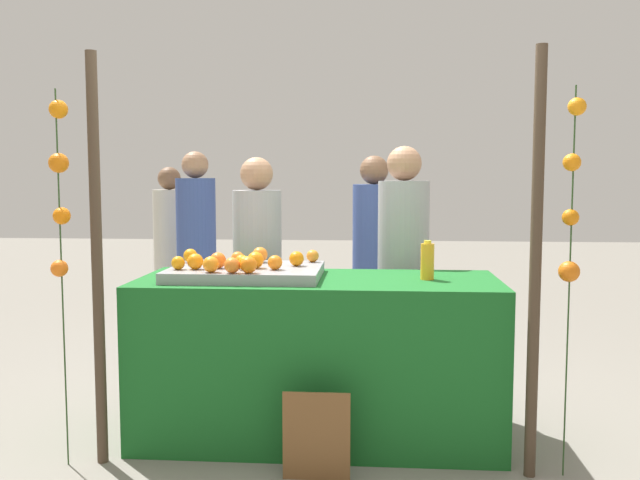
% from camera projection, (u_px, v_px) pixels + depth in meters
% --- Properties ---
extents(ground_plane, '(24.00, 24.00, 0.00)m').
position_uv_depth(ground_plane, '(318.00, 436.00, 3.87)').
color(ground_plane, gray).
extents(stall_counter, '(2.00, 0.80, 0.90)m').
position_uv_depth(stall_counter, '(318.00, 358.00, 3.83)').
color(stall_counter, '#196023').
rests_on(stall_counter, ground_plane).
extents(orange_tray, '(0.84, 0.62, 0.06)m').
position_uv_depth(orange_tray, '(246.00, 272.00, 3.81)').
color(orange_tray, gray).
rests_on(orange_tray, stall_counter).
extents(orange_0, '(0.08, 0.08, 0.08)m').
position_uv_depth(orange_0, '(241.00, 262.00, 3.74)').
color(orange_0, orange).
rests_on(orange_0, orange_tray).
extents(orange_1, '(0.09, 0.09, 0.09)m').
position_uv_depth(orange_1, '(256.00, 260.00, 3.75)').
color(orange_1, orange).
rests_on(orange_1, orange_tray).
extents(orange_2, '(0.07, 0.07, 0.07)m').
position_uv_depth(orange_2, '(313.00, 256.00, 4.02)').
color(orange_2, orange).
rests_on(orange_2, orange_tray).
extents(orange_3, '(0.08, 0.08, 0.08)m').
position_uv_depth(orange_3, '(275.00, 263.00, 3.68)').
color(orange_3, orange).
rests_on(orange_3, orange_tray).
extents(orange_4, '(0.08, 0.08, 0.08)m').
position_uv_depth(orange_4, '(232.00, 265.00, 3.55)').
color(orange_4, orange).
rests_on(orange_4, orange_tray).
extents(orange_5, '(0.09, 0.09, 0.09)m').
position_uv_depth(orange_5, '(211.00, 264.00, 3.58)').
color(orange_5, orange).
rests_on(orange_5, orange_tray).
extents(orange_6, '(0.08, 0.08, 0.08)m').
position_uv_depth(orange_6, '(297.00, 259.00, 3.84)').
color(orange_6, orange).
rests_on(orange_6, orange_tray).
extents(orange_7, '(0.07, 0.07, 0.07)m').
position_uv_depth(orange_7, '(178.00, 263.00, 3.69)').
color(orange_7, orange).
rests_on(orange_7, orange_tray).
extents(orange_8, '(0.09, 0.09, 0.09)m').
position_uv_depth(orange_8, '(260.00, 255.00, 4.01)').
color(orange_8, orange).
rests_on(orange_8, orange_tray).
extents(orange_9, '(0.09, 0.09, 0.09)m').
position_uv_depth(orange_9, '(218.00, 260.00, 3.74)').
color(orange_9, orange).
rests_on(orange_9, orange_tray).
extents(orange_10, '(0.09, 0.09, 0.09)m').
position_uv_depth(orange_10, '(195.00, 261.00, 3.70)').
color(orange_10, orange).
rests_on(orange_10, orange_tray).
extents(orange_11, '(0.09, 0.09, 0.09)m').
position_uv_depth(orange_11, '(249.00, 265.00, 3.55)').
color(orange_11, orange).
rests_on(orange_11, orange_tray).
extents(orange_12, '(0.08, 0.08, 0.08)m').
position_uv_depth(orange_12, '(245.00, 263.00, 3.67)').
color(orange_12, orange).
rests_on(orange_12, orange_tray).
extents(orange_13, '(0.08, 0.08, 0.08)m').
position_uv_depth(orange_13, '(190.00, 256.00, 3.99)').
color(orange_13, orange).
rests_on(orange_13, orange_tray).
extents(orange_14, '(0.08, 0.08, 0.08)m').
position_uv_depth(orange_14, '(238.00, 258.00, 3.90)').
color(orange_14, orange).
rests_on(orange_14, orange_tray).
extents(juice_bottle, '(0.07, 0.07, 0.22)m').
position_uv_depth(juice_bottle, '(427.00, 261.00, 3.73)').
color(juice_bottle, '#F4A220').
rests_on(juice_bottle, stall_counter).
extents(chalkboard_sign, '(0.33, 0.03, 0.45)m').
position_uv_depth(chalkboard_sign, '(317.00, 437.00, 3.29)').
color(chalkboard_sign, brown).
rests_on(chalkboard_sign, ground_plane).
extents(vendor_left, '(0.32, 0.32, 1.60)m').
position_uv_depth(vendor_left, '(258.00, 287.00, 4.49)').
color(vendor_left, '#99999E').
rests_on(vendor_left, ground_plane).
extents(vendor_right, '(0.33, 0.33, 1.67)m').
position_uv_depth(vendor_right, '(403.00, 283.00, 4.47)').
color(vendor_right, '#99999E').
rests_on(vendor_right, ground_plane).
extents(crowd_person_0, '(0.34, 0.34, 1.68)m').
position_uv_depth(crowd_person_0, '(197.00, 257.00, 5.86)').
color(crowd_person_0, '#384C8C').
rests_on(crowd_person_0, ground_plane).
extents(crowd_person_1, '(0.31, 0.31, 1.56)m').
position_uv_depth(crowd_person_1, '(171.00, 256.00, 6.36)').
color(crowd_person_1, beige).
rests_on(crowd_person_1, ground_plane).
extents(crowd_person_2, '(0.33, 0.33, 1.63)m').
position_uv_depth(crowd_person_2, '(373.00, 269.00, 5.28)').
color(crowd_person_2, '#384C8C').
rests_on(crowd_person_2, ground_plane).
extents(canopy_post_left, '(0.06, 0.06, 2.08)m').
position_uv_depth(canopy_post_left, '(97.00, 262.00, 3.42)').
color(canopy_post_left, '#473828').
rests_on(canopy_post_left, ground_plane).
extents(canopy_post_right, '(0.06, 0.06, 2.08)m').
position_uv_depth(canopy_post_right, '(535.00, 266.00, 3.26)').
color(canopy_post_right, '#473828').
rests_on(canopy_post_right, ground_plane).
extents(garland_strand_left, '(0.10, 0.11, 1.90)m').
position_uv_depth(garland_strand_left, '(60.00, 187.00, 3.35)').
color(garland_strand_left, '#2D4C23').
rests_on(garland_strand_left, ground_plane).
extents(garland_strand_right, '(0.10, 0.10, 1.90)m').
position_uv_depth(garland_strand_right, '(572.00, 205.00, 3.24)').
color(garland_strand_right, '#2D4C23').
rests_on(garland_strand_right, ground_plane).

